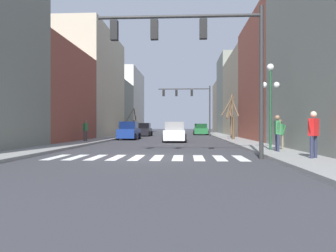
% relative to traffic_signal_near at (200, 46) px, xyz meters
% --- Properties ---
extents(ground_plane, '(240.00, 240.00, 0.00)m').
position_rel_traffic_signal_near_xyz_m(ground_plane, '(-2.30, 0.30, -4.80)').
color(ground_plane, '#38383D').
extents(sidewalk_left, '(2.23, 90.00, 0.15)m').
position_rel_traffic_signal_near_xyz_m(sidewalk_left, '(-8.53, 0.30, -4.72)').
color(sidewalk_left, gray).
rests_on(sidewalk_left, ground_plane).
extents(sidewalk_right, '(2.23, 90.00, 0.15)m').
position_rel_traffic_signal_near_xyz_m(sidewalk_right, '(3.93, 0.30, -4.72)').
color(sidewalk_right, gray).
rests_on(sidewalk_right, ground_plane).
extents(building_row_left, '(6.00, 61.97, 12.82)m').
position_rel_traffic_signal_near_xyz_m(building_row_left, '(-12.64, 25.32, 0.91)').
color(building_row_left, gray).
rests_on(building_row_left, ground_plane).
extents(building_row_right, '(6.00, 62.07, 13.10)m').
position_rel_traffic_signal_near_xyz_m(building_row_right, '(8.04, 24.31, 1.06)').
color(building_row_right, gray).
rests_on(building_row_right, ground_plane).
extents(crosswalk_stripes, '(8.55, 2.60, 0.01)m').
position_rel_traffic_signal_near_xyz_m(crosswalk_stripes, '(-2.30, 0.29, -4.79)').
color(crosswalk_stripes, white).
rests_on(crosswalk_stripes, ground_plane).
extents(traffic_signal_near, '(7.03, 0.28, 6.45)m').
position_rel_traffic_signal_near_xyz_m(traffic_signal_near, '(0.00, 0.00, 0.00)').
color(traffic_signal_near, '#2D2D2D').
rests_on(traffic_signal_near, ground_plane).
extents(traffic_signal_far, '(6.95, 0.28, 6.71)m').
position_rel_traffic_signal_near_xyz_m(traffic_signal_far, '(0.07, 29.90, 0.19)').
color(traffic_signal_far, '#2D2D2D').
rests_on(traffic_signal_far, ground_plane).
extents(street_lamp_right_corner, '(0.95, 0.36, 4.46)m').
position_rel_traffic_signal_near_xyz_m(street_lamp_right_corner, '(3.77, 3.28, -1.50)').
color(street_lamp_right_corner, '#1E4C2D').
rests_on(street_lamp_right_corner, sidewalk_right).
extents(car_parked_right_far, '(1.96, 4.27, 1.79)m').
position_rel_traffic_signal_near_xyz_m(car_parked_right_far, '(-6.31, 18.60, -3.97)').
color(car_parked_right_far, navy).
rests_on(car_parked_right_far, ground_plane).
extents(car_at_intersection, '(2.00, 4.85, 1.72)m').
position_rel_traffic_signal_near_xyz_m(car_at_intersection, '(-1.56, 14.46, -4.00)').
color(car_at_intersection, white).
rests_on(car_at_intersection, ground_plane).
extents(car_parked_left_near, '(2.21, 4.26, 1.68)m').
position_rel_traffic_signal_near_xyz_m(car_parked_left_near, '(1.59, 35.50, -4.01)').
color(car_parked_left_near, '#236B38').
rests_on(car_parked_left_near, ground_plane).
extents(car_parked_left_far, '(2.11, 4.13, 1.73)m').
position_rel_traffic_signal_near_xyz_m(car_parked_left_far, '(-6.24, 29.15, -3.99)').
color(car_parked_left_far, black).
rests_on(car_parked_left_far, ground_plane).
extents(pedestrian_near_right_corner, '(0.32, 0.73, 1.71)m').
position_rel_traffic_signal_near_xyz_m(pedestrian_near_right_corner, '(-8.77, 12.20, -3.64)').
color(pedestrian_near_right_corner, '#4C4C51').
rests_on(pedestrian_near_right_corner, sidewalk_left).
extents(pedestrian_on_right_sidewalk, '(0.63, 0.60, 1.81)m').
position_rel_traffic_signal_near_xyz_m(pedestrian_on_right_sidewalk, '(4.32, -1.02, -3.58)').
color(pedestrian_on_right_sidewalk, '#282D47').
rests_on(pedestrian_on_right_sidewalk, sidewalk_right).
extents(pedestrian_on_left_sidewalk, '(0.57, 0.51, 1.58)m').
position_rel_traffic_signal_near_xyz_m(pedestrian_on_left_sidewalk, '(4.37, 3.65, -3.71)').
color(pedestrian_on_left_sidewalk, '#7A705B').
rests_on(pedestrian_on_left_sidewalk, sidewalk_right).
extents(pedestrian_waiting_at_curb, '(0.24, 0.76, 1.77)m').
position_rel_traffic_signal_near_xyz_m(pedestrian_waiting_at_curb, '(3.85, 2.29, -3.60)').
color(pedestrian_waiting_at_curb, '#282D47').
rests_on(pedestrian_waiting_at_curb, sidewalk_right).
extents(street_tree_right_far, '(1.69, 2.44, 3.88)m').
position_rel_traffic_signal_near_xyz_m(street_tree_right_far, '(-8.43, 34.64, -2.95)').
color(street_tree_right_far, brown).
rests_on(street_tree_right_far, sidewalk_left).
extents(street_tree_left_near, '(1.82, 2.63, 4.53)m').
position_rel_traffic_signal_near_xyz_m(street_tree_left_near, '(4.14, 20.67, -2.51)').
color(street_tree_left_near, brown).
rests_on(street_tree_left_near, sidewalk_right).
extents(street_tree_left_mid, '(0.91, 2.24, 4.23)m').
position_rel_traffic_signal_near_xyz_m(street_tree_left_mid, '(3.62, 16.17, -2.93)').
color(street_tree_left_mid, brown).
rests_on(street_tree_left_mid, sidewalk_right).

